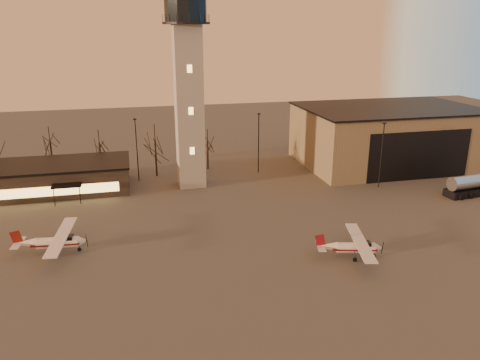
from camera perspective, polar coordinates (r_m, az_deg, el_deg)
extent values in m
plane|color=#484542|center=(46.90, -0.74, -11.99)|extent=(220.00, 220.00, 0.00)
cube|color=#A19F98|center=(71.12, -6.22, 8.64)|extent=(4.00, 4.00, 24.00)
cylinder|color=black|center=(70.20, -6.57, 18.47)|extent=(6.80, 6.80, 0.30)
cylinder|color=black|center=(70.24, -6.63, 19.97)|extent=(6.00, 6.00, 3.40)
cube|color=#827255|center=(88.20, 17.52, 5.09)|extent=(30.00, 20.00, 10.00)
cube|color=black|center=(87.27, 17.84, 8.39)|extent=(30.60, 20.60, 0.30)
cube|color=black|center=(80.27, 21.05, 2.76)|extent=(18.00, 0.10, 8.00)
cube|color=black|center=(75.90, -22.85, 0.14)|extent=(25.00, 10.00, 4.00)
cube|color=black|center=(75.32, -23.05, 1.69)|extent=(25.40, 10.40, 0.30)
cube|color=#F2BE54|center=(71.31, -23.39, -1.37)|extent=(22.00, 0.08, 1.40)
cube|color=black|center=(69.45, -20.38, -0.63)|extent=(4.00, 2.00, 0.20)
cylinder|color=black|center=(75.91, -12.45, 3.51)|extent=(0.16, 0.16, 10.00)
cube|color=black|center=(74.84, -12.71, 7.25)|extent=(0.50, 0.25, 0.18)
cylinder|color=black|center=(78.74, 2.27, 4.44)|extent=(0.16, 0.16, 10.00)
cube|color=black|center=(77.71, 2.32, 8.06)|extent=(0.50, 0.25, 0.18)
cylinder|color=black|center=(74.18, 16.85, 2.82)|extent=(0.16, 0.16, 10.00)
cube|color=black|center=(73.08, 17.21, 6.64)|extent=(0.50, 0.25, 0.18)
cylinder|color=black|center=(82.46, -16.63, 2.61)|extent=(0.28, 0.28, 5.25)
cylinder|color=black|center=(78.42, -10.21, 2.66)|extent=(0.28, 0.28, 6.16)
cylinder|color=black|center=(81.44, -3.95, 3.04)|extent=(0.28, 0.28, 4.97)
cylinder|color=black|center=(85.21, -21.95, 2.65)|extent=(0.28, 0.28, 5.60)
cylinder|color=silver|center=(52.03, 13.93, -8.01)|extent=(4.18, 2.11, 1.14)
cone|color=silver|center=(52.61, 16.46, -7.93)|extent=(1.03, 1.25, 1.08)
cone|color=silver|center=(51.39, 10.68, -7.95)|extent=(2.27, 1.46, 0.96)
cube|color=black|center=(52.07, 14.91, -7.59)|extent=(1.50, 1.22, 0.61)
cube|color=maroon|center=(52.01, 13.74, -8.06)|extent=(4.87, 2.31, 0.19)
cube|color=silver|center=(51.85, 14.46, -7.32)|extent=(3.67, 9.64, 0.12)
cube|color=silver|center=(51.23, 9.81, -7.88)|extent=(1.48, 2.99, 0.07)
cube|color=maroon|center=(50.95, 9.75, -7.26)|extent=(1.19, 0.37, 1.48)
cylinder|color=silver|center=(55.17, -21.33, -7.12)|extent=(4.46, 1.66, 1.23)
cone|color=silver|center=(54.61, -18.71, -7.07)|extent=(0.96, 1.25, 1.17)
cone|color=silver|center=(55.99, -24.57, -7.01)|extent=(2.37, 1.26, 1.04)
cube|color=black|center=(54.78, -20.42, -6.70)|extent=(1.51, 1.13, 0.66)
cube|color=#5F140D|center=(55.24, -21.52, -7.16)|extent=(5.22, 1.77, 0.21)
cube|color=silver|center=(54.77, -20.94, -6.41)|extent=(2.44, 10.51, 0.13)
cube|color=silver|center=(56.21, -25.42, -6.93)|extent=(1.16, 3.19, 0.08)
cube|color=#5F140D|center=(55.98, -25.60, -6.31)|extent=(1.32, 0.21, 1.61)
cube|color=black|center=(77.00, 26.39, -1.24)|extent=(8.71, 3.33, 1.10)
cylinder|color=#BBBBC0|center=(75.70, 25.91, -0.24)|extent=(5.80, 2.71, 2.10)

